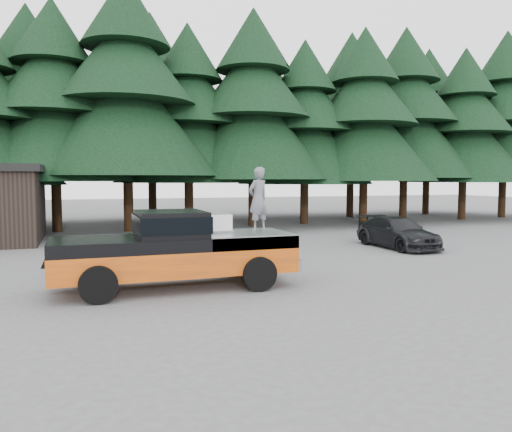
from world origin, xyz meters
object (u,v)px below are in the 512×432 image
object	(u,v)px
air_compressor	(217,224)
parked_car	(397,233)
pickup_truck	(175,262)
man_on_bed	(258,199)

from	to	relation	value
air_compressor	parked_car	bearing A→B (deg)	19.40
pickup_truck	air_compressor	world-z (taller)	air_compressor
pickup_truck	parked_car	bearing A→B (deg)	24.62
air_compressor	parked_car	size ratio (longest dim) A/B	0.16
air_compressor	man_on_bed	bearing A→B (deg)	-8.06
man_on_bed	air_compressor	bearing A→B (deg)	-24.31
air_compressor	pickup_truck	bearing A→B (deg)	-176.71
pickup_truck	man_on_bed	size ratio (longest dim) A/B	3.56
man_on_bed	parked_car	xyz separation A→B (m)	(7.38, 4.23, -1.57)
air_compressor	parked_car	world-z (taller)	air_compressor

